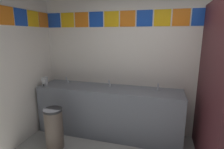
% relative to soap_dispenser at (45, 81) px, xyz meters
% --- Properties ---
extents(wall_back, '(4.35, 0.09, 2.87)m').
position_rel_soap_dispenser_xyz_m(wall_back, '(2.02, 0.50, 0.48)').
color(wall_back, silver).
rests_on(wall_back, ground_plane).
extents(vanity_counter, '(2.55, 0.58, 0.88)m').
position_rel_soap_dispenser_xyz_m(vanity_counter, '(1.17, 0.17, -0.51)').
color(vanity_counter, slate).
rests_on(vanity_counter, ground_plane).
extents(faucet_left, '(0.04, 0.10, 0.14)m').
position_rel_soap_dispenser_xyz_m(faucet_left, '(0.32, 0.26, -0.03)').
color(faucet_left, silver).
rests_on(faucet_left, vanity_counter).
extents(faucet_center, '(0.04, 0.10, 0.14)m').
position_rel_soap_dispenser_xyz_m(faucet_center, '(1.17, 0.26, -0.03)').
color(faucet_center, silver).
rests_on(faucet_center, vanity_counter).
extents(faucet_right, '(0.04, 0.10, 0.14)m').
position_rel_soap_dispenser_xyz_m(faucet_right, '(2.02, 0.26, -0.03)').
color(faucet_right, silver).
rests_on(faucet_right, vanity_counter).
extents(soap_dispenser, '(0.09, 0.09, 0.16)m').
position_rel_soap_dispenser_xyz_m(soap_dispenser, '(0.00, 0.00, 0.00)').
color(soap_dispenser, '#B7BABF').
rests_on(soap_dispenser, vanity_counter).
extents(trash_bin, '(0.29, 0.29, 0.67)m').
position_rel_soap_dispenser_xyz_m(trash_bin, '(0.46, -0.48, -0.62)').
color(trash_bin, brown).
rests_on(trash_bin, ground_plane).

